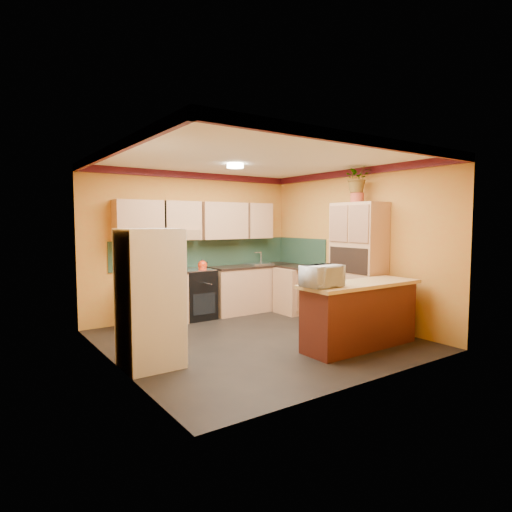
# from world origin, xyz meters

# --- Properties ---
(room_shell) EXTENTS (4.24, 4.24, 2.72)m
(room_shell) POSITION_xyz_m (0.02, 0.28, 2.09)
(room_shell) COLOR black
(room_shell) RESTS_ON ground
(base_cabinets_back) EXTENTS (3.65, 0.60, 0.88)m
(base_cabinets_back) POSITION_xyz_m (0.53, 1.80, 0.44)
(base_cabinets_back) COLOR tan
(base_cabinets_back) RESTS_ON ground
(countertop_back) EXTENTS (3.65, 0.62, 0.04)m
(countertop_back) POSITION_xyz_m (0.53, 1.80, 0.90)
(countertop_back) COLOR black
(countertop_back) RESTS_ON base_cabinets_back
(stove) EXTENTS (0.58, 0.58, 0.91)m
(stove) POSITION_xyz_m (-0.10, 1.80, 0.46)
(stove) COLOR black
(stove) RESTS_ON ground
(kettle) EXTENTS (0.22, 0.22, 0.18)m
(kettle) POSITION_xyz_m (0.00, 1.75, 1.00)
(kettle) COLOR red
(kettle) RESTS_ON stove
(sink) EXTENTS (0.48, 0.40, 0.03)m
(sink) POSITION_xyz_m (1.30, 1.80, 0.94)
(sink) COLOR silver
(sink) RESTS_ON countertop_back
(base_cabinets_right) EXTENTS (0.60, 0.80, 0.88)m
(base_cabinets_right) POSITION_xyz_m (1.80, 1.16, 0.44)
(base_cabinets_right) COLOR tan
(base_cabinets_right) RESTS_ON ground
(countertop_right) EXTENTS (0.62, 0.80, 0.04)m
(countertop_right) POSITION_xyz_m (1.80, 1.16, 0.90)
(countertop_right) COLOR black
(countertop_right) RESTS_ON base_cabinets_right
(fridge) EXTENTS (0.68, 0.66, 1.70)m
(fridge) POSITION_xyz_m (-1.75, -0.21, 0.85)
(fridge) COLOR white
(fridge) RESTS_ON ground
(pantry) EXTENTS (0.48, 0.90, 2.10)m
(pantry) POSITION_xyz_m (1.85, -0.32, 1.05)
(pantry) COLOR tan
(pantry) RESTS_ON ground
(fern_pot) EXTENTS (0.22, 0.22, 0.16)m
(fern_pot) POSITION_xyz_m (1.85, -0.27, 2.18)
(fern_pot) COLOR #A84028
(fern_pot) RESTS_ON pantry
(fern) EXTENTS (0.56, 0.52, 0.50)m
(fern) POSITION_xyz_m (1.85, -0.27, 2.51)
(fern) COLOR tan
(fern) RESTS_ON fern_pot
(breakfast_bar) EXTENTS (1.80, 0.55, 0.88)m
(breakfast_bar) POSITION_xyz_m (0.99, -1.14, 0.44)
(breakfast_bar) COLOR #4E2212
(breakfast_bar) RESTS_ON ground
(bar_top) EXTENTS (1.90, 0.65, 0.05)m
(bar_top) POSITION_xyz_m (0.99, -1.14, 0.91)
(bar_top) COLOR tan
(bar_top) RESTS_ON breakfast_bar
(microwave) EXTENTS (0.54, 0.38, 0.29)m
(microwave) POSITION_xyz_m (0.24, -1.14, 1.07)
(microwave) COLOR white
(microwave) RESTS_ON bar_top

